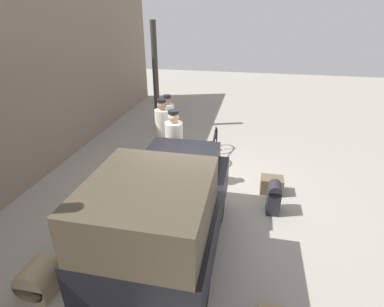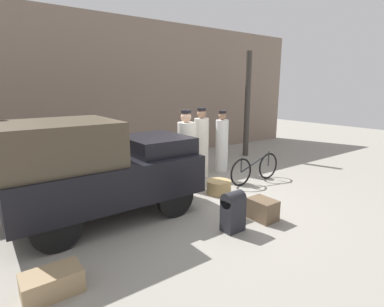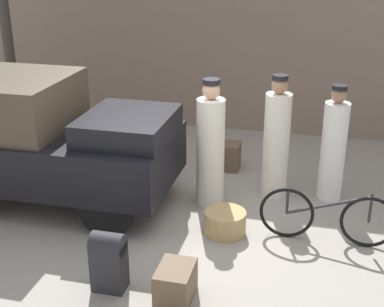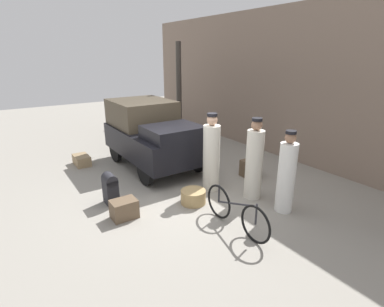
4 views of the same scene
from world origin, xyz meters
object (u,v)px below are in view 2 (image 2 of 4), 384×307
at_px(porter_carrying_trunk, 201,146).
at_px(porter_with_bicycle, 222,144).
at_px(trunk_barrel_dark, 233,210).
at_px(wicker_basket, 219,187).
at_px(bicycle, 255,169).
at_px(trunk_wicker_pale, 262,209).
at_px(suitcase_tan_flat, 52,283).
at_px(truck, 95,166).
at_px(porter_standing_middle, 186,153).
at_px(suitcase_black_upright, 20,193).
at_px(trunk_umber_medium, 158,167).

bearing_deg(porter_carrying_trunk, porter_with_bicycle, 6.77).
bearing_deg(trunk_barrel_dark, wicker_basket, 55.98).
height_order(bicycle, trunk_wicker_pale, bicycle).
relative_size(trunk_wicker_pale, suitcase_tan_flat, 0.76).
relative_size(porter_with_bicycle, suitcase_tan_flat, 2.61).
distance_m(truck, trunk_wicker_pale, 3.14).
height_order(porter_standing_middle, suitcase_tan_flat, porter_standing_middle).
height_order(wicker_basket, suitcase_black_upright, suitcase_black_upright).
bearing_deg(bicycle, suitcase_tan_flat, -163.91).
bearing_deg(suitcase_black_upright, trunk_wicker_pale, -45.04).
bearing_deg(suitcase_tan_flat, truck, 56.28).
height_order(suitcase_tan_flat, suitcase_black_upright, suitcase_black_upright).
bearing_deg(porter_standing_middle, porter_with_bicycle, 20.39).
relative_size(bicycle, porter_with_bicycle, 0.99).
bearing_deg(suitcase_black_upright, wicker_basket, -27.97).
bearing_deg(bicycle, wicker_basket, -176.41).
bearing_deg(wicker_basket, suitcase_tan_flat, -159.98).
bearing_deg(trunk_wicker_pale, trunk_umber_medium, 91.99).
relative_size(bicycle, porter_standing_middle, 0.91).
xyz_separation_m(porter_with_bicycle, trunk_barrel_dark, (-2.34, -2.90, -0.43)).
bearing_deg(suitcase_black_upright, porter_with_bicycle, -6.63).
height_order(porter_carrying_trunk, trunk_barrel_dark, porter_carrying_trunk).
bearing_deg(truck, suitcase_tan_flat, -123.72).
bearing_deg(porter_with_bicycle, truck, -165.33).
bearing_deg(suitcase_tan_flat, porter_with_bicycle, 28.44).
xyz_separation_m(wicker_basket, trunk_wicker_pale, (-0.26, -1.50, 0.04)).
height_order(porter_carrying_trunk, suitcase_black_upright, porter_carrying_trunk).
height_order(porter_with_bicycle, trunk_wicker_pale, porter_with_bicycle).
bearing_deg(wicker_basket, trunk_wicker_pale, -99.81).
height_order(truck, porter_with_bicycle, truck).
bearing_deg(truck, suitcase_black_upright, 123.14).
height_order(wicker_basket, trunk_barrel_dark, trunk_barrel_dark).
relative_size(truck, wicker_basket, 6.08).
height_order(porter_carrying_trunk, trunk_wicker_pale, porter_carrying_trunk).
bearing_deg(suitcase_black_upright, bicycle, -20.75).
bearing_deg(trunk_wicker_pale, porter_with_bicycle, 61.35).
xyz_separation_m(truck, suitcase_tan_flat, (-1.17, -1.75, -0.85)).
distance_m(trunk_wicker_pale, trunk_umber_medium, 3.61).
bearing_deg(truck, trunk_umber_medium, 37.51).
bearing_deg(wicker_basket, bicycle, 3.59).
distance_m(trunk_umber_medium, suitcase_tan_flat, 4.92).
distance_m(bicycle, trunk_barrel_dark, 2.79).
relative_size(bicycle, trunk_umber_medium, 3.63).
height_order(wicker_basket, trunk_wicker_pale, trunk_wicker_pale).
xyz_separation_m(trunk_barrel_dark, suitcase_black_upright, (-2.72, 3.49, -0.14)).
relative_size(porter_standing_middle, trunk_wicker_pale, 3.72).
height_order(porter_with_bicycle, trunk_barrel_dark, porter_with_bicycle).
distance_m(porter_carrying_trunk, trunk_umber_medium, 1.35).
height_order(porter_carrying_trunk, porter_standing_middle, porter_standing_middle).
distance_m(porter_with_bicycle, trunk_wicker_pale, 3.35).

